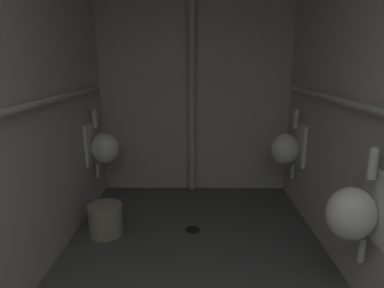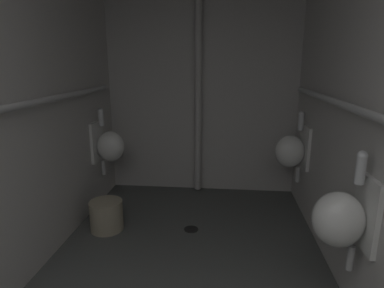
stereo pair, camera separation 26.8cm
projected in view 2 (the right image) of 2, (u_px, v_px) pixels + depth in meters
name	position (u px, v px, depth m)	size (l,w,h in m)	color
wall_back	(202.00, 84.00, 3.86)	(2.38, 0.06, 2.64)	#BCB9B4
urinal_left_mid	(109.00, 145.00, 3.57)	(0.32, 0.30, 0.76)	white
urinal_right_mid	(342.00, 218.00, 1.91)	(0.32, 0.30, 0.76)	white
urinal_right_far	(292.00, 150.00, 3.36)	(0.32, 0.30, 0.76)	white
supply_pipe_left	(5.00, 109.00, 2.00)	(0.06, 3.42, 0.06)	#B2B2B2
supply_pipe_right	(370.00, 115.00, 1.78)	(0.06, 3.41, 0.06)	#B2B2B2
standpipe_back_wall	(198.00, 85.00, 3.76)	(0.08, 0.08, 2.59)	#BCB9B4
floor_drain	(191.00, 229.00, 3.14)	(0.14, 0.14, 0.01)	black
waste_bin	(106.00, 215.00, 3.11)	(0.31, 0.31, 0.29)	#9E937A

